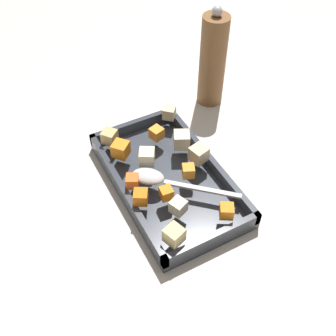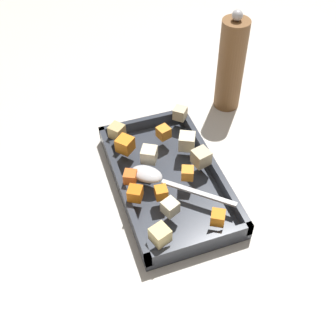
{
  "view_description": "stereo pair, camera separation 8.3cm",
  "coord_description": "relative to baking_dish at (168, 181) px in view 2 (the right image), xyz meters",
  "views": [
    {
      "loc": [
        -0.49,
        0.27,
        0.66
      ],
      "look_at": [
        0.01,
        0.01,
        0.05
      ],
      "focal_mm": 44.04,
      "sensor_mm": 36.0,
      "label": 1
    },
    {
      "loc": [
        -0.52,
        0.19,
        0.66
      ],
      "look_at": [
        0.01,
        0.01,
        0.05
      ],
      "focal_mm": 44.04,
      "sensor_mm": 36.0,
      "label": 2
    }
  ],
  "objects": [
    {
      "name": "ground_plane",
      "position": [
        -0.01,
        -0.01,
        -0.01
      ],
      "size": [
        4.0,
        4.0,
        0.0
      ],
      "primitive_type": "plane",
      "color": "beige"
    },
    {
      "name": "baking_dish",
      "position": [
        0.0,
        0.0,
        0.0
      ],
      "size": [
        0.36,
        0.21,
        0.04
      ],
      "color": "#333842",
      "rests_on": "ground_plane"
    },
    {
      "name": "carrot_chunk_heap_side",
      "position": [
        -0.15,
        -0.04,
        0.04
      ],
      "size": [
        0.03,
        0.03,
        0.02
      ],
      "primitive_type": "cube",
      "rotation": [
        0.0,
        0.0,
        5.75
      ],
      "color": "orange",
      "rests_on": "baking_dish"
    },
    {
      "name": "carrot_chunk_rim_edge",
      "position": [
        -0.03,
        -0.03,
        0.04
      ],
      "size": [
        0.03,
        0.03,
        0.02
      ],
      "primitive_type": "cube",
      "rotation": [
        0.0,
        0.0,
        1.17
      ],
      "color": "orange",
      "rests_on": "baking_dish"
    },
    {
      "name": "carrot_chunk_far_right",
      "position": [
        -0.06,
        0.03,
        0.04
      ],
      "size": [
        0.03,
        0.03,
        0.02
      ],
      "primitive_type": "cube",
      "rotation": [
        0.0,
        0.0,
        6.19
      ],
      "color": "orange",
      "rests_on": "baking_dish"
    },
    {
      "name": "carrot_chunk_far_left",
      "position": [
        0.0,
        0.08,
        0.04
      ],
      "size": [
        0.03,
        0.03,
        0.02
      ],
      "primitive_type": "cube",
      "rotation": [
        0.0,
        0.0,
        1.09
      ],
      "color": "orange",
      "rests_on": "baking_dish"
    },
    {
      "name": "carrot_chunk_corner_sw",
      "position": [
        0.1,
        -0.02,
        0.04
      ],
      "size": [
        0.03,
        0.03,
        0.03
      ],
      "primitive_type": "cube",
      "rotation": [
        0.0,
        0.0,
        3.44
      ],
      "color": "orange",
      "rests_on": "baking_dish"
    },
    {
      "name": "carrot_chunk_near_left",
      "position": [
        0.09,
        0.06,
        0.05
      ],
      "size": [
        0.04,
        0.04,
        0.03
      ],
      "primitive_type": "cube",
      "rotation": [
        0.0,
        0.0,
        5.43
      ],
      "color": "orange",
      "rests_on": "baking_dish"
    },
    {
      "name": "carrot_chunk_back_center",
      "position": [
        -0.04,
        0.08,
        0.04
      ],
      "size": [
        0.04,
        0.04,
        0.03
      ],
      "primitive_type": "cube",
      "rotation": [
        0.0,
        0.0,
        5.75
      ],
      "color": "orange",
      "rests_on": "baking_dish"
    },
    {
      "name": "potato_chunk_near_right",
      "position": [
        0.05,
        -0.06,
        0.05
      ],
      "size": [
        0.04,
        0.04,
        0.03
      ],
      "primitive_type": "cube",
      "rotation": [
        0.0,
        0.0,
        1.11
      ],
      "color": "beige",
      "rests_on": "baking_dish"
    },
    {
      "name": "potato_chunk_under_handle",
      "position": [
        0.04,
        0.03,
        0.05
      ],
      "size": [
        0.04,
        0.04,
        0.03
      ],
      "primitive_type": "cube",
      "rotation": [
        0.0,
        0.0,
        2.62
      ],
      "color": "beige",
      "rests_on": "baking_dish"
    },
    {
      "name": "potato_chunk_front_center",
      "position": [
        -0.1,
        0.03,
        0.04
      ],
      "size": [
        0.03,
        0.03,
        0.03
      ],
      "primitive_type": "cube",
      "rotation": [
        0.0,
        0.0,
        1.97
      ],
      "color": "beige",
      "rests_on": "baking_dish"
    },
    {
      "name": "potato_chunk_heap_top",
      "position": [
        -0.15,
        0.07,
        0.04
      ],
      "size": [
        0.04,
        0.04,
        0.03
      ],
      "primitive_type": "cube",
      "rotation": [
        0.0,
        0.0,
        3.48
      ],
      "color": "#E0CC89",
      "rests_on": "baking_dish"
    },
    {
      "name": "potato_chunk_mid_right",
      "position": [
        0.14,
        0.07,
        0.04
      ],
      "size": [
        0.04,
        0.04,
        0.03
      ],
      "primitive_type": "cube",
      "rotation": [
        0.0,
        0.0,
        3.84
      ],
      "color": "tan",
      "rests_on": "baking_dish"
    },
    {
      "name": "potato_chunk_near_spoon",
      "position": [
        0.15,
        -0.08,
        0.04
      ],
      "size": [
        0.04,
        0.04,
        0.03
      ],
      "primitive_type": "cube",
      "rotation": [
        0.0,
        0.0,
        2.41
      ],
      "color": "beige",
      "rests_on": "baking_dish"
    },
    {
      "name": "potato_chunk_corner_nw",
      "position": [
        0.0,
        -0.07,
        0.05
      ],
      "size": [
        0.04,
        0.04,
        0.03
      ],
      "primitive_type": "cube",
      "rotation": [
        0.0,
        0.0,
        3.38
      ],
      "color": "beige",
      "rests_on": "baking_dish"
    },
    {
      "name": "serving_spoon",
      "position": [
        -0.01,
        0.04,
        0.04
      ],
      "size": [
        0.17,
        0.18,
        0.02
      ],
      "rotation": [
        0.0,
        0.0,
        3.98
      ],
      "color": "silver",
      "rests_on": "baking_dish"
    },
    {
      "name": "pepper_mill",
      "position": [
        0.2,
        -0.23,
        0.1
      ],
      "size": [
        0.06,
        0.06,
        0.25
      ],
      "color": "brown",
      "rests_on": "ground_plane"
    }
  ]
}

